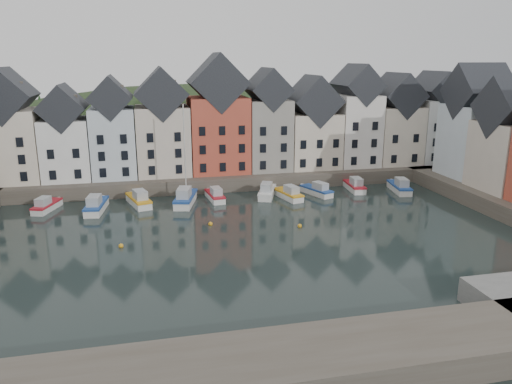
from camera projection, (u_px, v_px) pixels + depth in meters
name	position (u px, v px, depth m)	size (l,w,h in m)	color
ground	(259.00, 247.00, 51.77)	(260.00, 260.00, 0.00)	black
far_quay	(217.00, 174.00, 79.77)	(90.00, 16.00, 2.00)	#4A4238
near_wall	(177.00, 381.00, 28.66)	(50.00, 6.00, 2.00)	#4A4238
hillside	(201.00, 232.00, 109.19)	(153.60, 70.40, 64.00)	#1F2E17
far_terrace	(238.00, 126.00, 76.52)	(72.37, 8.16, 17.78)	beige
mooring_buoys	(214.00, 231.00, 55.90)	(20.50, 5.50, 0.50)	orange
boat_a	(46.00, 206.00, 63.86)	(3.31, 5.71, 2.09)	silver
boat_b	(96.00, 206.00, 63.48)	(2.82, 6.69, 2.49)	silver
boat_c	(139.00, 200.00, 66.11)	(3.61, 6.65, 2.44)	silver
boat_d	(185.00, 198.00, 66.57)	(3.89, 7.35, 13.42)	silver
boat_e	(215.00, 196.00, 68.58)	(2.29, 5.68, 2.12)	silver
boat_f	(267.00, 192.00, 70.26)	(3.99, 6.44, 2.37)	silver
boat_g	(289.00, 194.00, 69.26)	(3.14, 5.99, 2.20)	silver
boat_h	(317.00, 190.00, 71.21)	(3.59, 5.87, 2.16)	silver
boat_i	(354.00, 186.00, 73.63)	(2.36, 6.08, 2.28)	silver
boat_j	(400.00, 187.00, 72.81)	(2.98, 6.46, 2.39)	silver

